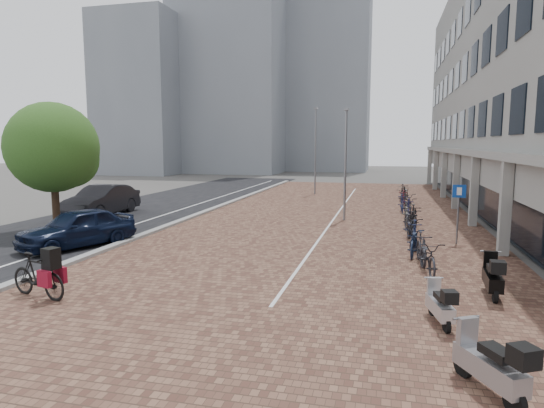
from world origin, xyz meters
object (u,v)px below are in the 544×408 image
(hero_bike, at_px, (38,275))
(parking_sign, at_px, (458,205))
(scooter_back, at_px, (490,362))
(car_dark, at_px, (102,200))
(car_navy, at_px, (77,228))
(scooter_front, at_px, (440,304))
(scooter_mid, at_px, (493,276))

(hero_bike, relative_size, parking_sign, 0.86)
(scooter_back, bearing_deg, car_dark, 109.88)
(car_dark, bearing_deg, scooter_back, -41.26)
(car_navy, xyz_separation_m, scooter_front, (12.49, -4.71, -0.27))
(scooter_front, relative_size, parking_sign, 0.58)
(car_dark, relative_size, hero_bike, 2.52)
(car_navy, height_order, hero_bike, car_navy)
(hero_bike, relative_size, scooter_front, 1.47)
(hero_bike, xyz_separation_m, scooter_front, (9.69, 0.62, -0.14))
(scooter_front, distance_m, parking_sign, 8.79)
(car_dark, bearing_deg, parking_sign, -10.13)
(hero_bike, bearing_deg, scooter_back, -88.62)
(car_navy, relative_size, car_dark, 0.86)
(scooter_front, distance_m, scooter_back, 2.86)
(scooter_back, relative_size, parking_sign, 0.68)
(scooter_mid, relative_size, scooter_back, 1.00)
(car_navy, distance_m, scooter_front, 13.35)
(parking_sign, bearing_deg, car_navy, -163.24)
(scooter_mid, height_order, parking_sign, parking_sign)
(scooter_mid, bearing_deg, scooter_back, -98.25)
(scooter_mid, distance_m, parking_sign, 6.39)
(car_dark, height_order, hero_bike, car_dark)
(scooter_back, bearing_deg, scooter_front, 69.82)
(hero_bike, distance_m, scooter_front, 9.71)
(car_navy, height_order, car_dark, car_dark)
(scooter_front, bearing_deg, car_navy, 147.69)
(car_dark, height_order, scooter_mid, car_dark)
(car_dark, bearing_deg, scooter_front, -35.98)
(scooter_back, bearing_deg, hero_bike, 138.87)
(car_navy, xyz_separation_m, parking_sign, (14.00, 3.88, 0.82))
(car_dark, relative_size, scooter_mid, 3.17)
(car_navy, xyz_separation_m, scooter_mid, (14.00, -2.43, -0.19))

